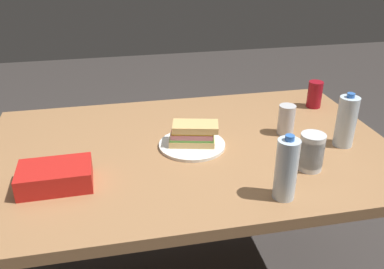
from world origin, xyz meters
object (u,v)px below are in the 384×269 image
object	(u,v)px
paper_plate	(192,145)
plastic_cup_stack	(311,152)
chip_bag	(55,176)
soda_can_silver	(286,120)
dining_table	(190,167)
water_bottle_spare	(346,121)
sandwich	(193,134)
water_bottle_tall	(286,169)
soda_can_red	(315,94)

from	to	relation	value
paper_plate	plastic_cup_stack	bearing A→B (deg)	-33.53
chip_bag	soda_can_silver	size ratio (longest dim) A/B	1.89
chip_bag	plastic_cup_stack	distance (m)	0.85
paper_plate	soda_can_silver	distance (m)	0.40
chip_bag	soda_can_silver	world-z (taller)	soda_can_silver
dining_table	water_bottle_spare	size ratio (longest dim) A/B	7.29
soda_can_silver	paper_plate	bearing A→B (deg)	-175.48
sandwich	water_bottle_tall	xyz separation A→B (m)	(0.20, -0.38, 0.05)
water_bottle_tall	water_bottle_spare	bearing A→B (deg)	37.66
sandwich	soda_can_silver	bearing A→B (deg)	4.43
dining_table	soda_can_red	bearing A→B (deg)	22.75
soda_can_red	water_bottle_spare	bearing A→B (deg)	-99.83
dining_table	plastic_cup_stack	size ratio (longest dim) A/B	11.70
dining_table	soda_can_red	xyz separation A→B (m)	(0.64, 0.27, 0.15)
sandwich	chip_bag	distance (m)	0.52
soda_can_red	plastic_cup_stack	world-z (taller)	plastic_cup_stack
water_bottle_spare	soda_can_silver	world-z (taller)	water_bottle_spare
water_bottle_tall	water_bottle_spare	size ratio (longest dim) A/B	1.01
paper_plate	soda_can_silver	bearing A→B (deg)	4.52
soda_can_red	dining_table	bearing A→B (deg)	-157.25
paper_plate	water_bottle_tall	xyz separation A→B (m)	(0.21, -0.38, 0.09)
water_bottle_tall	soda_can_silver	distance (m)	0.45
soda_can_silver	plastic_cup_stack	bearing A→B (deg)	-95.56
plastic_cup_stack	water_bottle_spare	distance (m)	0.25
sandwich	chip_bag	size ratio (longest dim) A/B	0.87
soda_can_red	plastic_cup_stack	xyz separation A→B (m)	(-0.27, -0.51, 0.00)
water_bottle_spare	plastic_cup_stack	bearing A→B (deg)	-146.04
dining_table	water_bottle_tall	distance (m)	0.48
soda_can_red	water_bottle_tall	distance (m)	0.77
dining_table	plastic_cup_stack	world-z (taller)	plastic_cup_stack
dining_table	paper_plate	world-z (taller)	paper_plate
paper_plate	water_bottle_tall	size ratio (longest dim) A/B	1.19
dining_table	soda_can_silver	xyz separation A→B (m)	(0.40, 0.03, 0.15)
dining_table	soda_can_red	world-z (taller)	soda_can_red
soda_can_red	soda_can_silver	distance (m)	0.34
chip_bag	sandwich	bearing A→B (deg)	18.76
water_bottle_tall	water_bottle_spare	world-z (taller)	water_bottle_tall
dining_table	paper_plate	size ratio (longest dim) A/B	6.08
water_bottle_tall	soda_can_silver	world-z (taller)	water_bottle_tall
sandwich	plastic_cup_stack	world-z (taller)	plastic_cup_stack
plastic_cup_stack	water_bottle_tall	bearing A→B (deg)	-138.00
chip_bag	water_bottle_tall	size ratio (longest dim) A/B	1.08
chip_bag	water_bottle_tall	world-z (taller)	water_bottle_tall
chip_bag	water_bottle_spare	world-z (taller)	water_bottle_spare
sandwich	chip_bag	bearing A→B (deg)	-160.18
water_bottle_tall	sandwich	bearing A→B (deg)	118.20
dining_table	paper_plate	xyz separation A→B (m)	(0.01, 0.00, 0.10)
water_bottle_tall	plastic_cup_stack	xyz separation A→B (m)	(0.16, 0.14, -0.03)
dining_table	water_bottle_spare	world-z (taller)	water_bottle_spare
sandwich	plastic_cup_stack	bearing A→B (deg)	-33.93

